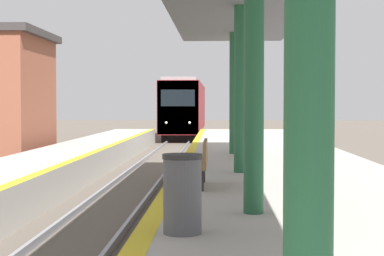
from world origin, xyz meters
The scene contains 3 objects.
train centered at (0.00, 49.43, 2.23)m, with size 2.76×19.31×4.39m.
trash_bin centered at (2.14, 6.28, 1.45)m, with size 0.51×0.51×1.01m.
bench centered at (2.22, 10.89, 1.43)m, with size 0.44×1.69×0.92m.
Camera 1 is at (2.58, -1.78, 2.58)m, focal length 60.00 mm.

